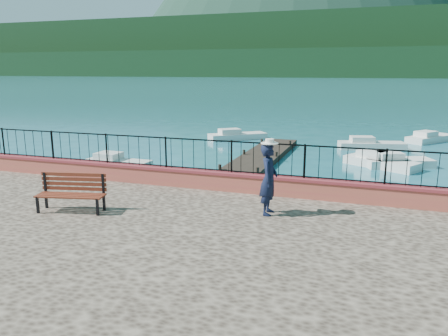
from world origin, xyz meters
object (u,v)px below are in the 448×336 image
Objects in this scene: boat_5 at (431,136)px; park_bench at (72,200)px; boat_2 at (399,159)px; person at (269,179)px; boat_4 at (372,143)px; boat_0 at (117,161)px; boat_3 at (238,134)px; boat_1 at (381,159)px.

park_bench is at bearing -167.52° from boat_5.
park_bench reaches higher than boat_2.
boat_5 is (2.45, 9.32, 0.00)m from boat_2.
boat_4 is at bearing -10.44° from person.
boat_0 is at bearing 47.54° from person.
boat_1 is at bearing -71.67° from boat_3.
boat_0 is at bearing -129.42° from boat_1.
boat_2 is at bearing 51.06° from boat_1.
park_bench reaches higher than boat_3.
person reaches higher than boat_1.
boat_2 is (0.84, 0.32, 0.00)m from boat_1.
boat_0 is 0.92× the size of boat_1.
boat_1 is 5.38m from boat_4.
park_bench is 0.45× the size of boat_3.
boat_2 is 0.83× the size of boat_5.
person is at bearing -112.41° from boat_4.
boat_0 is at bearing 178.02° from boat_2.
boat_5 is at bearing 44.44° from boat_0.
park_bench is 20.75m from boat_4.
boat_0 is 0.84× the size of boat_5.
boat_3 is at bearing 82.31° from park_bench.
park_bench is 0.46× the size of boat_4.
boat_2 is 12.03m from boat_3.
park_bench is at bearing -88.93° from boat_1.
boat_4 is 5.73m from boat_5.
boat_1 is 0.90m from boat_2.
boat_4 is (2.43, 17.92, -1.72)m from person.
boat_0 is (-4.64, 9.41, -1.10)m from park_bench.
park_bench is at bearing -125.47° from boat_4.
boat_4 is at bearing 125.81° from boat_1.
boat_4 is at bearing 56.72° from park_bench.
boat_2 is (8.71, 14.33, -1.10)m from park_bench.
boat_0 is 13.33m from boat_1.
boat_5 is (6.24, 22.20, -1.72)m from person.
boat_1 and boat_5 have the same top height.
park_bench is at bearing -143.51° from boat_2.
boat_0 is 11.32m from boat_3.
boat_2 and boat_4 have the same top height.
park_bench is at bearing -61.33° from boat_0.
boat_2 is at bearing -156.99° from boat_5.
boat_1 is (12.51, 4.60, 0.00)m from boat_0.
park_bench is 0.51× the size of boat_1.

